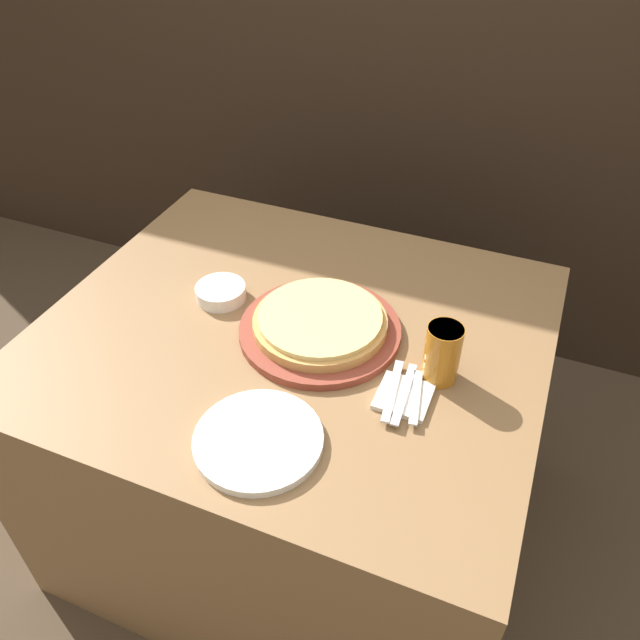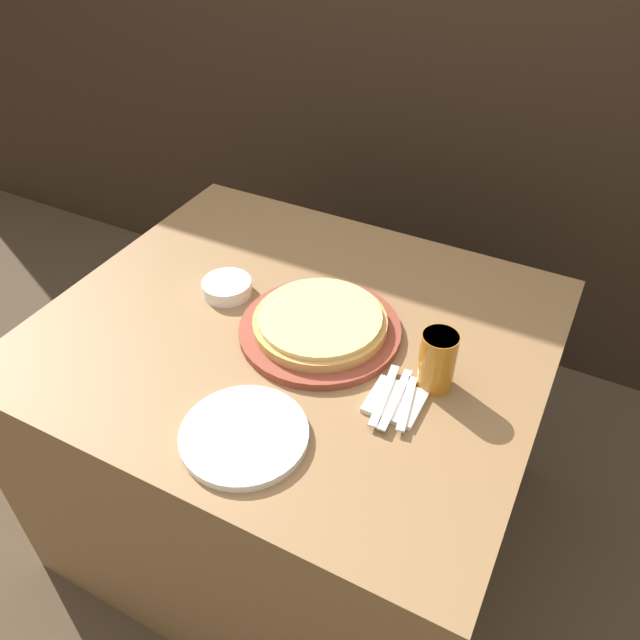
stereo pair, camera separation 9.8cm
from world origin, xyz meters
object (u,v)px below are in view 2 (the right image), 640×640
(side_bowl, at_px, (227,287))
(spoon, at_px, (407,403))
(pizza_on_board, at_px, (320,325))
(fork, at_px, (384,395))
(dinner_plate, at_px, (244,435))
(dinner_knife, at_px, (396,399))
(beer_glass, at_px, (437,359))

(side_bowl, relative_size, spoon, 0.81)
(pizza_on_board, distance_m, spoon, 0.29)
(pizza_on_board, relative_size, side_bowl, 3.03)
(fork, bearing_deg, pizza_on_board, 149.64)
(dinner_plate, height_order, fork, dinner_plate)
(dinner_knife, bearing_deg, pizza_on_board, 152.30)
(beer_glass, height_order, side_bowl, beer_glass)
(pizza_on_board, distance_m, dinner_plate, 0.35)
(dinner_plate, xyz_separation_m, fork, (0.20, 0.22, 0.01))
(side_bowl, xyz_separation_m, spoon, (0.54, -0.16, -0.00))
(dinner_plate, distance_m, fork, 0.30)
(pizza_on_board, xyz_separation_m, fork, (0.22, -0.13, -0.01))
(beer_glass, bearing_deg, fork, -130.31)
(dinner_knife, xyz_separation_m, spoon, (0.03, 0.00, 0.00))
(side_bowl, bearing_deg, pizza_on_board, -6.08)
(side_bowl, bearing_deg, dinner_plate, -52.12)
(pizza_on_board, height_order, spoon, pizza_on_board)
(beer_glass, relative_size, fork, 0.76)
(pizza_on_board, bearing_deg, beer_glass, -7.07)
(side_bowl, height_order, fork, side_bowl)
(pizza_on_board, bearing_deg, dinner_plate, -87.87)
(pizza_on_board, xyz_separation_m, beer_glass, (0.29, -0.04, 0.05))
(spoon, bearing_deg, fork, -180.00)
(beer_glass, distance_m, side_bowl, 0.58)
(spoon, bearing_deg, pizza_on_board, 154.57)
(pizza_on_board, relative_size, spoon, 2.46)
(dinner_plate, relative_size, dinner_knife, 1.40)
(side_bowl, xyz_separation_m, dinner_knife, (0.52, -0.16, -0.00))
(pizza_on_board, bearing_deg, side_bowl, 173.92)
(dinner_plate, bearing_deg, pizza_on_board, 92.13)
(spoon, bearing_deg, beer_glass, 73.67)
(pizza_on_board, height_order, dinner_knife, pizza_on_board)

